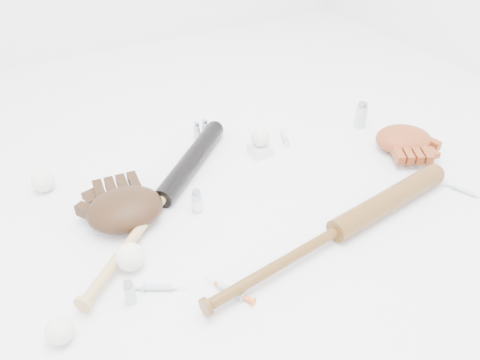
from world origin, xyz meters
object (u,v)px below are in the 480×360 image
bat_dark (163,198)px  bat_wood (337,230)px  glove_dark (125,209)px  pedestal (260,150)px

bat_dark → bat_wood: bearing=-87.1°
bat_wood → glove_dark: (-0.51, 0.37, 0.01)m
bat_wood → glove_dark: glove_dark is taller
bat_wood → pedestal: 0.49m
bat_dark → pedestal: (0.42, 0.11, -0.01)m
bat_dark → glove_dark: glove_dark is taller
pedestal → bat_dark: bearing=-165.6°
pedestal → bat_wood: bearing=-94.2°
bat_dark → pedestal: bat_dark is taller
bat_dark → bat_wood: bat_wood is taller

